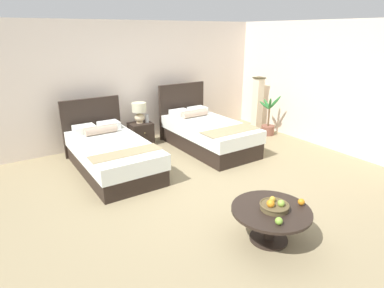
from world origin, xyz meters
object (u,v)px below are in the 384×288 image
(loose_apple, at_px, (279,221))
(potted_palm, at_px, (268,124))
(fruit_bowl, at_px, (274,206))
(bed_near_window, at_px, (111,154))
(vase, at_px, (147,118))
(bed_near_corner, at_px, (207,133))
(table_lamp, at_px, (139,111))
(floor_lamp_corner, at_px, (257,104))
(coffee_table, at_px, (271,216))
(loose_orange, at_px, (301,202))
(nightstand, at_px, (141,134))

(loose_apple, distance_m, potted_palm, 4.49)
(fruit_bowl, height_order, loose_apple, fruit_bowl)
(bed_near_window, height_order, vase, bed_near_window)
(bed_near_corner, distance_m, table_lamp, 1.52)
(table_lamp, height_order, potted_palm, potted_palm)
(bed_near_window, height_order, loose_apple, bed_near_window)
(floor_lamp_corner, height_order, potted_palm, floor_lamp_corner)
(coffee_table, distance_m, loose_apple, 0.34)
(loose_orange, bearing_deg, loose_apple, -165.46)
(nightstand, height_order, vase, vase)
(loose_apple, bearing_deg, table_lamp, 86.12)
(floor_lamp_corner, bearing_deg, nightstand, 170.72)
(bed_near_corner, height_order, coffee_table, bed_near_corner)
(table_lamp, xyz_separation_m, loose_orange, (0.24, -4.07, -0.30))
(loose_orange, height_order, potted_palm, potted_palm)
(table_lamp, relative_size, coffee_table, 0.47)
(table_lamp, bearing_deg, floor_lamp_corner, -9.66)
(table_lamp, bearing_deg, bed_near_corner, -41.06)
(bed_near_corner, xyz_separation_m, potted_palm, (1.76, -0.05, -0.06))
(bed_near_corner, relative_size, loose_orange, 27.00)
(nightstand, distance_m, fruit_bowl, 3.96)
(vase, bearing_deg, floor_lamp_corner, -8.95)
(coffee_table, bearing_deg, table_lamp, 88.23)
(potted_palm, bearing_deg, floor_lamp_corner, 79.12)
(bed_near_window, relative_size, nightstand, 4.43)
(coffee_table, xyz_separation_m, floor_lamp_corner, (3.07, 3.44, 0.32))
(table_lamp, relative_size, vase, 2.44)
(bed_near_window, xyz_separation_m, vase, (1.13, 0.89, 0.28))
(bed_near_corner, distance_m, floor_lamp_corner, 1.94)
(potted_palm, bearing_deg, nightstand, 161.03)
(coffee_table, xyz_separation_m, loose_orange, (0.36, -0.12, 0.14))
(coffee_table, bearing_deg, nightstand, 88.22)
(nightstand, height_order, loose_orange, loose_orange)
(bed_near_corner, bearing_deg, loose_orange, -105.30)
(loose_orange, height_order, floor_lamp_corner, floor_lamp_corner)
(nightstand, distance_m, loose_orange, 4.06)
(floor_lamp_corner, bearing_deg, loose_apple, -131.14)
(fruit_bowl, bearing_deg, coffee_table, 132.24)
(potted_palm, bearing_deg, bed_near_window, 179.29)
(nightstand, relative_size, table_lamp, 1.13)
(fruit_bowl, distance_m, loose_orange, 0.36)
(coffee_table, distance_m, fruit_bowl, 0.15)
(bed_near_window, relative_size, floor_lamp_corner, 1.69)
(bed_near_window, xyz_separation_m, table_lamp, (0.99, 0.95, 0.45))
(fruit_bowl, bearing_deg, bed_near_window, 106.41)
(vase, bearing_deg, loose_orange, -88.55)
(fruit_bowl, bearing_deg, vase, 86.45)
(coffee_table, height_order, fruit_bowl, fruit_bowl)
(vase, relative_size, loose_orange, 2.22)
(nightstand, relative_size, floor_lamp_corner, 0.38)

